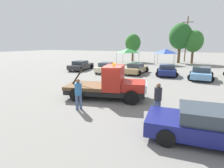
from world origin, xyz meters
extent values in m
plane|color=gray|center=(0.00, 0.00, 0.00)|extent=(160.00, 160.00, 0.00)
cube|color=black|center=(0.00, 0.00, 0.53)|extent=(5.70, 3.19, 0.35)
cube|color=#B22319|center=(1.89, 0.44, 0.98)|extent=(1.90, 2.20, 0.55)
cube|color=silver|center=(2.67, 0.62, 0.95)|extent=(0.58, 2.00, 0.50)
cube|color=#B22319|center=(0.58, 0.13, 1.49)|extent=(1.66, 2.46, 1.59)
cube|color=brown|center=(-1.31, -0.31, 0.81)|extent=(3.13, 2.80, 0.22)
cylinder|color=black|center=(-1.80, -0.42, 1.70)|extent=(1.18, 0.39, 1.63)
cylinder|color=orange|center=(0.58, 0.13, 2.39)|extent=(0.18, 0.18, 0.20)
cylinder|color=black|center=(1.57, 1.46, 0.44)|extent=(0.88, 0.26, 0.88)
cylinder|color=black|center=(2.06, -0.62, 0.44)|extent=(0.88, 0.26, 0.88)
cylinder|color=black|center=(-1.95, 0.64, 0.44)|extent=(0.88, 0.26, 0.88)
cylinder|color=black|center=(-1.46, -1.44, 0.44)|extent=(0.88, 0.26, 0.88)
cube|color=navy|center=(6.32, -3.43, 0.54)|extent=(5.31, 2.31, 0.60)
cube|color=#333D47|center=(6.06, -3.45, 1.09)|extent=(2.29, 1.86, 0.50)
cylinder|color=black|center=(4.50, -2.63, 0.34)|extent=(0.68, 0.22, 0.68)
cylinder|color=black|center=(4.63, -4.48, 0.34)|extent=(0.68, 0.22, 0.68)
cylinder|color=#475B84|center=(3.92, -1.62, 0.42)|extent=(0.16, 0.16, 0.85)
cylinder|color=#475B84|center=(3.76, -1.75, 0.42)|extent=(0.16, 0.16, 0.85)
cylinder|color=#28282D|center=(3.84, -1.68, 1.18)|extent=(0.39, 0.39, 0.67)
sphere|color=brown|center=(3.84, -1.68, 1.63)|extent=(0.23, 0.23, 0.23)
cylinder|color=#475B84|center=(-0.51, -2.68, 0.44)|extent=(0.16, 0.16, 0.87)
cylinder|color=#475B84|center=(-0.38, -2.51, 0.44)|extent=(0.16, 0.16, 0.87)
cylinder|color=teal|center=(-0.45, -2.60, 1.22)|extent=(0.40, 0.40, 0.69)
sphere|color=brown|center=(-0.45, -2.60, 1.68)|extent=(0.24, 0.24, 0.24)
cube|color=#2D2D33|center=(-9.32, 11.03, 0.54)|extent=(2.31, 4.90, 0.60)
cube|color=#333D47|center=(-9.29, 10.80, 1.09)|extent=(1.84, 2.14, 0.50)
cylinder|color=black|center=(-10.36, 12.56, 0.34)|extent=(0.68, 0.22, 0.68)
cylinder|color=black|center=(-8.57, 12.72, 0.34)|extent=(0.68, 0.22, 0.68)
cylinder|color=black|center=(-10.06, 9.34, 0.34)|extent=(0.68, 0.22, 0.68)
cylinder|color=black|center=(-8.28, 9.51, 0.34)|extent=(0.68, 0.22, 0.68)
cube|color=beige|center=(-4.86, 10.45, 0.54)|extent=(2.05, 4.46, 0.60)
cube|color=#333D47|center=(-4.84, 10.23, 1.09)|extent=(1.67, 1.93, 0.50)
cylinder|color=black|center=(-5.79, 11.87, 0.34)|extent=(0.68, 0.22, 0.68)
cylinder|color=black|center=(-4.12, 11.99, 0.34)|extent=(0.68, 0.22, 0.68)
cylinder|color=black|center=(-5.59, 8.92, 0.34)|extent=(0.68, 0.22, 0.68)
cylinder|color=black|center=(-3.92, 9.03, 0.34)|extent=(0.68, 0.22, 0.68)
cube|color=tan|center=(-0.97, 11.09, 0.54)|extent=(2.07, 4.73, 0.60)
cube|color=#333D47|center=(-0.98, 10.86, 1.09)|extent=(1.71, 2.03, 0.50)
cylinder|color=black|center=(-1.74, 12.72, 0.34)|extent=(0.68, 0.22, 0.68)
cylinder|color=black|center=(-0.02, 12.62, 0.34)|extent=(0.68, 0.22, 0.68)
cylinder|color=black|center=(-1.91, 9.57, 0.34)|extent=(0.68, 0.22, 0.68)
cylinder|color=black|center=(-0.19, 9.47, 0.34)|extent=(0.68, 0.22, 0.68)
cube|color=navy|center=(2.78, 11.34, 0.54)|extent=(2.40, 4.56, 0.60)
cube|color=#333D47|center=(2.81, 11.13, 1.09)|extent=(1.87, 2.02, 0.50)
cylinder|color=black|center=(1.71, 12.71, 0.34)|extent=(0.68, 0.22, 0.68)
cylinder|color=black|center=(3.50, 12.92, 0.34)|extent=(0.68, 0.22, 0.68)
cylinder|color=black|center=(2.07, 9.76, 0.34)|extent=(0.68, 0.22, 0.68)
cylinder|color=black|center=(3.85, 9.98, 0.34)|extent=(0.68, 0.22, 0.68)
cube|color=#669ED1|center=(6.48, 10.40, 0.54)|extent=(2.23, 4.78, 0.60)
cube|color=#333D47|center=(6.47, 10.17, 1.09)|extent=(1.81, 2.07, 0.50)
cylinder|color=black|center=(5.70, 12.05, 0.34)|extent=(0.68, 0.22, 0.68)
cylinder|color=black|center=(7.49, 11.92, 0.34)|extent=(0.68, 0.22, 0.68)
cylinder|color=black|center=(5.47, 8.89, 0.34)|extent=(0.68, 0.22, 0.68)
cylinder|color=black|center=(7.27, 8.76, 0.34)|extent=(0.68, 0.22, 0.68)
cylinder|color=#9E9EA3|center=(-7.22, 19.68, 1.05)|extent=(0.07, 0.07, 2.11)
cylinder|color=#9E9EA3|center=(-3.87, 19.68, 1.05)|extent=(0.07, 0.07, 2.11)
cylinder|color=#9E9EA3|center=(-7.22, 23.04, 1.05)|extent=(0.07, 0.07, 2.11)
cylinder|color=#9E9EA3|center=(-3.87, 23.04, 1.05)|extent=(0.07, 0.07, 2.11)
pyramid|color=#287F38|center=(-5.55, 21.36, 2.52)|extent=(3.35, 3.35, 0.82)
cylinder|color=#9E9EA3|center=(-0.41, 20.72, 1.03)|extent=(0.07, 0.07, 2.07)
cylinder|color=#9E9EA3|center=(2.74, 20.72, 1.03)|extent=(0.07, 0.07, 2.07)
cylinder|color=#9E9EA3|center=(-0.41, 23.87, 1.03)|extent=(0.07, 0.07, 2.07)
cylinder|color=#9E9EA3|center=(2.74, 23.87, 1.03)|extent=(0.07, 0.07, 2.07)
pyramid|color=#2D4CB7|center=(1.17, 22.30, 2.47)|extent=(3.15, 3.15, 0.80)
cylinder|color=brown|center=(5.65, 27.13, 1.10)|extent=(0.44, 0.44, 2.20)
ellipsoid|color=#2D6B28|center=(5.65, 27.13, 4.25)|extent=(3.53, 3.53, 4.09)
cylinder|color=brown|center=(3.19, 27.15, 1.35)|extent=(0.54, 0.54, 2.70)
ellipsoid|color=#235B23|center=(3.19, 27.15, 5.20)|extent=(4.32, 4.32, 5.01)
cylinder|color=brown|center=(-6.22, 26.44, 1.02)|extent=(0.41, 0.41, 2.05)
ellipsoid|color=#2D6B28|center=(-6.22, 26.44, 3.95)|extent=(3.28, 3.28, 3.81)
cube|color=black|center=(-0.35, 4.84, 0.02)|extent=(0.40, 0.40, 0.04)
cone|color=orange|center=(-0.35, 4.84, 0.28)|extent=(0.36, 0.36, 0.55)
cylinder|color=brown|center=(4.21, 30.82, 4.65)|extent=(0.24, 0.24, 9.30)
cube|color=brown|center=(4.21, 30.82, 8.18)|extent=(2.20, 0.14, 0.14)
camera|label=1|loc=(5.15, -10.57, 3.69)|focal=28.00mm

